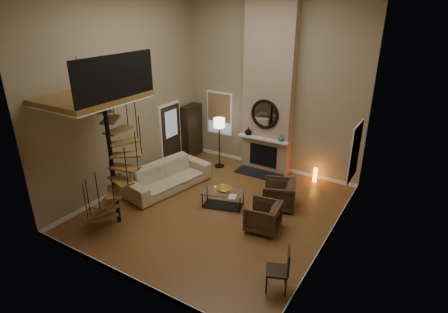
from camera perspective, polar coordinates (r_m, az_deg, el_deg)
The scene contains 32 objects.
ground at distance 10.00m, azimuth -1.20°, elevation -8.21°, with size 6.00×6.50×0.01m, color #8F5E2E.
back_wall at distance 11.68m, azimuth 7.42°, elevation 10.80°, with size 6.00×0.02×5.50m, color #998762.
front_wall at distance 6.55m, azimuth -16.86°, elevation 0.29°, with size 6.00×0.02×5.50m, color #998762.
left_wall at distance 10.77m, azimuth -15.11°, elevation 9.18°, with size 0.02×6.50×5.50m, color #998762.
right_wall at distance 7.77m, azimuth 17.68°, elevation 3.73°, with size 0.02×6.50×5.50m, color #998762.
baseboard_back at distance 12.51m, azimuth 6.78°, elevation -1.34°, with size 6.00×0.02×0.12m, color white.
baseboard_front at distance 7.94m, azimuth -14.50°, elevation -17.91°, with size 6.00×0.02×0.12m, color white.
baseboard_left at distance 11.66m, azimuth -13.73°, elevation -3.76°, with size 0.02×6.50×0.12m, color white.
baseboard_right at distance 8.97m, azimuth 15.54°, elevation -12.69°, with size 0.02×6.50×0.12m, color white.
chimney_breast at distance 11.51m, azimuth 7.02°, elevation 10.64°, with size 1.60×0.38×5.50m, color tan.
hearth at distance 11.97m, azimuth 5.41°, elevation -2.64°, with size 1.50×0.60×0.04m, color black.
firebox at distance 12.00m, azimuth 6.12°, elevation 0.16°, with size 0.95×0.02×0.72m, color black.
mantel at distance 11.71m, azimuth 6.07°, elevation 2.74°, with size 1.70×0.18×0.06m, color white.
mirror_frame at distance 11.52m, azimuth 6.37°, elevation 6.56°, with size 0.94×0.94×0.10m, color black.
mirror_disc at distance 11.52m, azimuth 6.39°, elevation 6.57°, with size 0.80×0.80×0.01m, color white.
vase_left at distance 11.92m, azimuth 3.80°, elevation 3.97°, with size 0.24×0.24×0.25m, color black.
vase_right at distance 11.48m, azimuth 8.89°, elevation 2.87°, with size 0.20×0.20×0.21m, color #1C625B.
window_back at distance 12.80m, azimuth -0.70°, elevation 6.84°, with size 1.02×0.06×1.52m.
window_right at distance 10.00m, azimuth 19.72°, elevation 0.80°, with size 0.06×1.02×1.52m.
entry_door at distance 12.47m, azimuth -8.29°, elevation 3.39°, with size 0.10×1.05×2.16m.
loft at distance 8.80m, azimuth -19.42°, elevation 8.98°, with size 1.70×2.20×1.09m.
spiral_stair at distance 9.04m, azimuth -17.12°, elevation -0.09°, with size 1.47×1.47×4.06m.
hutch at distance 13.13m, azimuth -5.13°, elevation 4.10°, with size 0.39×0.82×1.83m, color black.
sofa at distance 11.02m, azimuth -8.71°, elevation -3.01°, with size 2.64×1.03×0.77m, color tan.
armchair_near at distance 10.06m, azimuth 9.02°, elevation -5.95°, with size 0.84×0.86×0.79m, color #493221.
armchair_far at distance 9.04m, azimuth 6.53°, elevation -9.38°, with size 0.77×0.79×0.72m, color #493221.
coffee_table at distance 9.99m, azimuth -0.15°, elevation -6.32°, with size 1.26×0.87×0.44m.
bowl at distance 9.92m, azimuth -0.00°, elevation -5.13°, with size 0.42×0.42×0.10m, color gold.
book at distance 9.63m, azimuth 1.17°, elevation -6.29°, with size 0.20×0.27×0.03m, color gray.
floor_lamp at distance 11.97m, azimuth -0.75°, elevation 4.65°, with size 0.37×0.37×1.70m.
accent_lamp at distance 11.64m, azimuth 14.02°, elevation -2.80°, with size 0.13×0.13×0.45m, color orange.
side_chair at distance 7.31m, azimuth 9.00°, elevation -16.76°, with size 0.55×0.53×0.93m.
Camera 1 is at (4.63, -7.21, 5.15)m, focal length 29.30 mm.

